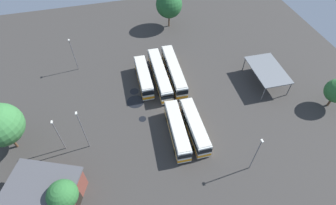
{
  "coord_description": "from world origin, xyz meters",
  "views": [
    {
      "loc": [
        34.95,
        -8.79,
        41.44
      ],
      "look_at": [
        0.64,
        0.12,
        1.56
      ],
      "focal_mm": 28.02,
      "sensor_mm": 36.0,
      "label": 1
    }
  ],
  "objects_px": {
    "bus_row1_slot1": "(177,130)",
    "depot_building": "(46,192)",
    "bus_row0_slot1": "(160,74)",
    "lamp_post_near_entrance": "(58,134)",
    "lamp_post_by_building": "(256,154)",
    "bus_row0_slot2": "(174,71)",
    "tree_west_edge": "(169,5)",
    "tree_south_edge": "(1,125)",
    "bus_row1_slot2": "(194,127)",
    "tree_northwest": "(63,195)",
    "lamp_post_mid_lot": "(73,54)",
    "maintenance_shelter": "(268,70)",
    "bus_row0_slot0": "(144,77)",
    "lamp_post_far_corner": "(83,129)"
  },
  "relations": [
    {
      "from": "lamp_post_by_building",
      "to": "tree_west_edge",
      "type": "distance_m",
      "value": 46.64
    },
    {
      "from": "bus_row0_slot0",
      "to": "tree_northwest",
      "type": "height_order",
      "value": "tree_northwest"
    },
    {
      "from": "bus_row1_slot1",
      "to": "bus_row1_slot2",
      "type": "bearing_deg",
      "value": 88.45
    },
    {
      "from": "depot_building",
      "to": "bus_row0_slot2",
      "type": "bearing_deg",
      "value": 130.54
    },
    {
      "from": "lamp_post_far_corner",
      "to": "tree_west_edge",
      "type": "relative_size",
      "value": 0.97
    },
    {
      "from": "lamp_post_by_building",
      "to": "bus_row0_slot1",
      "type": "bearing_deg",
      "value": -158.43
    },
    {
      "from": "lamp_post_near_entrance",
      "to": "tree_west_edge",
      "type": "height_order",
      "value": "tree_west_edge"
    },
    {
      "from": "bus_row1_slot2",
      "to": "tree_northwest",
      "type": "xyz_separation_m",
      "value": [
        8.77,
        -22.91,
        2.94
      ]
    },
    {
      "from": "bus_row0_slot1",
      "to": "bus_row1_slot2",
      "type": "height_order",
      "value": "same"
    },
    {
      "from": "lamp_post_by_building",
      "to": "bus_row0_slot2",
      "type": "bearing_deg",
      "value": -165.63
    },
    {
      "from": "depot_building",
      "to": "tree_south_edge",
      "type": "xyz_separation_m",
      "value": [
        -11.7,
        -6.43,
        4.0
      ]
    },
    {
      "from": "bus_row0_slot1",
      "to": "bus_row1_slot1",
      "type": "relative_size",
      "value": 1.25
    },
    {
      "from": "lamp_post_by_building",
      "to": "bus_row0_slot0",
      "type": "bearing_deg",
      "value": -151.75
    },
    {
      "from": "maintenance_shelter",
      "to": "lamp_post_by_building",
      "type": "relative_size",
      "value": 1.24
    },
    {
      "from": "bus_row0_slot1",
      "to": "lamp_post_by_building",
      "type": "height_order",
      "value": "lamp_post_by_building"
    },
    {
      "from": "maintenance_shelter",
      "to": "lamp_post_far_corner",
      "type": "relative_size",
      "value": 1.09
    },
    {
      "from": "bus_row0_slot0",
      "to": "bus_row0_slot1",
      "type": "relative_size",
      "value": 0.75
    },
    {
      "from": "bus_row0_slot1",
      "to": "lamp_post_near_entrance",
      "type": "distance_m",
      "value": 24.74
    },
    {
      "from": "tree_south_edge",
      "to": "bus_row1_slot1",
      "type": "bearing_deg",
      "value": 80.05
    },
    {
      "from": "bus_row0_slot0",
      "to": "bus_row0_slot2",
      "type": "distance_m",
      "value": 7.01
    },
    {
      "from": "lamp_post_far_corner",
      "to": "bus_row1_slot1",
      "type": "bearing_deg",
      "value": 83.71
    },
    {
      "from": "bus_row1_slot1",
      "to": "lamp_post_near_entrance",
      "type": "relative_size",
      "value": 1.54
    },
    {
      "from": "bus_row0_slot1",
      "to": "bus_row1_slot2",
      "type": "bearing_deg",
      "value": 10.8
    },
    {
      "from": "tree_west_edge",
      "to": "tree_south_edge",
      "type": "height_order",
      "value": "tree_south_edge"
    },
    {
      "from": "lamp_post_near_entrance",
      "to": "bus_row0_slot0",
      "type": "bearing_deg",
      "value": 127.48
    },
    {
      "from": "bus_row0_slot1",
      "to": "lamp_post_near_entrance",
      "type": "bearing_deg",
      "value": -57.77
    },
    {
      "from": "maintenance_shelter",
      "to": "lamp_post_near_entrance",
      "type": "relative_size",
      "value": 1.32
    },
    {
      "from": "bus_row0_slot1",
      "to": "maintenance_shelter",
      "type": "distance_m",
      "value": 23.68
    },
    {
      "from": "lamp_post_mid_lot",
      "to": "tree_south_edge",
      "type": "xyz_separation_m",
      "value": [
        19.2,
        -11.57,
        1.97
      ]
    },
    {
      "from": "bus_row0_slot0",
      "to": "lamp_post_far_corner",
      "type": "height_order",
      "value": "lamp_post_far_corner"
    },
    {
      "from": "bus_row0_slot0",
      "to": "bus_row0_slot2",
      "type": "xyz_separation_m",
      "value": [
        -0.35,
        7.0,
        0.0
      ]
    },
    {
      "from": "bus_row0_slot2",
      "to": "lamp_post_near_entrance",
      "type": "distance_m",
      "value": 27.86
    },
    {
      "from": "bus_row1_slot1",
      "to": "depot_building",
      "type": "distance_m",
      "value": 23.62
    },
    {
      "from": "tree_west_edge",
      "to": "tree_south_edge",
      "type": "xyz_separation_m",
      "value": [
        31.87,
        -37.23,
        0.1
      ]
    },
    {
      "from": "bus_row0_slot0",
      "to": "bus_row0_slot1",
      "type": "distance_m",
      "value": 3.61
    },
    {
      "from": "lamp_post_near_entrance",
      "to": "lamp_post_mid_lot",
      "type": "bearing_deg",
      "value": 172.35
    },
    {
      "from": "bus_row0_slot2",
      "to": "bus_row0_slot1",
      "type": "bearing_deg",
      "value": -83.0
    },
    {
      "from": "lamp_post_mid_lot",
      "to": "tree_south_edge",
      "type": "relative_size",
      "value": 0.81
    },
    {
      "from": "tree_south_edge",
      "to": "tree_northwest",
      "type": "distance_m",
      "value": 17.0
    },
    {
      "from": "bus_row0_slot0",
      "to": "tree_south_edge",
      "type": "xyz_separation_m",
      "value": [
        10.54,
        -25.85,
        4.68
      ]
    },
    {
      "from": "bus_row0_slot0",
      "to": "tree_south_edge",
      "type": "relative_size",
      "value": 1.11
    },
    {
      "from": "bus_row1_slot1",
      "to": "lamp_post_mid_lot",
      "type": "bearing_deg",
      "value": -144.21
    },
    {
      "from": "bus_row0_slot1",
      "to": "lamp_post_mid_lot",
      "type": "xyz_separation_m",
      "value": [
        -8.73,
        -17.88,
        2.7
      ]
    },
    {
      "from": "lamp_post_by_building",
      "to": "lamp_post_mid_lot",
      "type": "bearing_deg",
      "value": -140.61
    },
    {
      "from": "bus_row0_slot0",
      "to": "lamp_post_mid_lot",
      "type": "distance_m",
      "value": 16.92
    },
    {
      "from": "bus_row1_slot1",
      "to": "lamp_post_by_building",
      "type": "relative_size",
      "value": 1.44
    },
    {
      "from": "lamp_post_by_building",
      "to": "tree_south_edge",
      "type": "height_order",
      "value": "tree_south_edge"
    },
    {
      "from": "bus_row0_slot0",
      "to": "lamp_post_mid_lot",
      "type": "bearing_deg",
      "value": -121.25
    },
    {
      "from": "bus_row1_slot1",
      "to": "bus_row1_slot2",
      "type": "height_order",
      "value": "same"
    },
    {
      "from": "bus_row0_slot0",
      "to": "lamp_post_near_entrance",
      "type": "distance_m",
      "value": 21.83
    }
  ]
}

